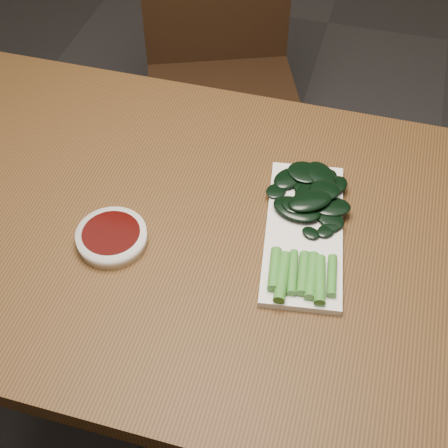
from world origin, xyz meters
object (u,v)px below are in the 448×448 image
chair_far (221,71)px  gai_lan (309,216)px  serving_plate (304,232)px  table (204,250)px  sauce_bowl (112,237)px

chair_far → gai_lan: size_ratio=2.59×
serving_plate → gai_lan: bearing=83.9°
table → sauce_bowl: size_ratio=11.23×
table → chair_far: size_ratio=1.57×
gai_lan → chair_far: bearing=116.3°
table → sauce_bowl: (-0.14, -0.08, 0.09)m
sauce_bowl → serving_plate: sauce_bowl is taller
gai_lan → table: bearing=-164.3°
chair_far → gai_lan: (0.38, -0.77, 0.29)m
sauce_bowl → serving_plate: 0.34m
sauce_bowl → gai_lan: bearing=22.1°
gai_lan → sauce_bowl: bearing=-157.9°
serving_plate → gai_lan: (0.00, 0.02, 0.02)m
chair_far → gai_lan: chair_far is taller
serving_plate → gai_lan: 0.03m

